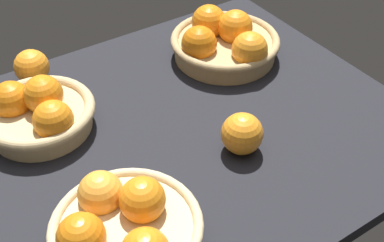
% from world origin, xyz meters
% --- Properties ---
extents(market_tray, '(0.84, 0.72, 0.03)m').
position_xyz_m(market_tray, '(0.00, 0.00, 0.01)').
color(market_tray, black).
rests_on(market_tray, ground).
extents(basket_near_right, '(0.21, 0.21, 0.11)m').
position_xyz_m(basket_near_right, '(0.24, -0.14, 0.07)').
color(basket_near_right, tan).
rests_on(basket_near_right, market_tray).
extents(basket_far_right, '(0.23, 0.23, 0.10)m').
position_xyz_m(basket_far_right, '(0.23, 0.19, 0.07)').
color(basket_far_right, '#D3BC8C').
rests_on(basket_far_right, market_tray).
extents(basket_near_left, '(0.25, 0.25, 0.11)m').
position_xyz_m(basket_near_left, '(-0.20, -0.15, 0.07)').
color(basket_near_left, tan).
rests_on(basket_near_left, market_tray).
extents(loose_orange_front_gap, '(0.08, 0.08, 0.08)m').
position_xyz_m(loose_orange_front_gap, '(-0.04, 0.12, 0.07)').
color(loose_orange_front_gap, orange).
rests_on(loose_orange_front_gap, market_tray).
extents(loose_orange_back_gap, '(0.07, 0.07, 0.07)m').
position_xyz_m(loose_orange_back_gap, '(0.20, -0.30, 0.07)').
color(loose_orange_back_gap, orange).
rests_on(loose_orange_back_gap, market_tray).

